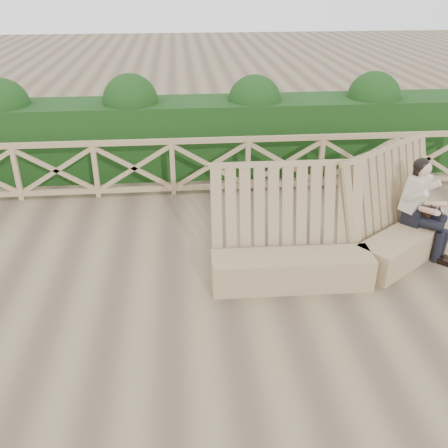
{
  "coord_description": "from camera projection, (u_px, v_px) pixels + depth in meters",
  "views": [
    {
      "loc": [
        -0.55,
        -5.4,
        3.91
      ],
      "look_at": [
        -0.02,
        0.4,
        0.9
      ],
      "focal_mm": 40.0,
      "sensor_mm": 36.0,
      "label": 1
    }
  ],
  "objects": [
    {
      "name": "hedge",
      "position": [
        206.0,
        136.0,
        10.43
      ],
      "size": [
        12.0,
        1.2,
        1.5
      ],
      "primitive_type": "cube",
      "color": "black",
      "rests_on": "ground"
    },
    {
      "name": "bench",
      "position": [
        353.0,
        242.0,
        7.13
      ],
      "size": [
        4.08,
        1.92,
        1.6
      ],
      "rotation": [
        0.0,
        0.0,
        0.3
      ],
      "color": "#866D4C",
      "rests_on": "ground"
    },
    {
      "name": "guardrail",
      "position": [
        210.0,
        166.0,
        9.46
      ],
      "size": [
        10.1,
        0.09,
        1.1
      ],
      "color": "#917654",
      "rests_on": "ground"
    },
    {
      "name": "ground",
      "position": [
        228.0,
        298.0,
        6.61
      ],
      "size": [
        60.0,
        60.0,
        0.0
      ],
      "primitive_type": "plane",
      "color": "brown",
      "rests_on": "ground"
    },
    {
      "name": "woman",
      "position": [
        422.0,
        204.0,
        7.36
      ],
      "size": [
        0.8,
        0.89,
        1.48
      ],
      "rotation": [
        0.0,
        0.0,
        0.75
      ],
      "color": "black",
      "rests_on": "ground"
    }
  ]
}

